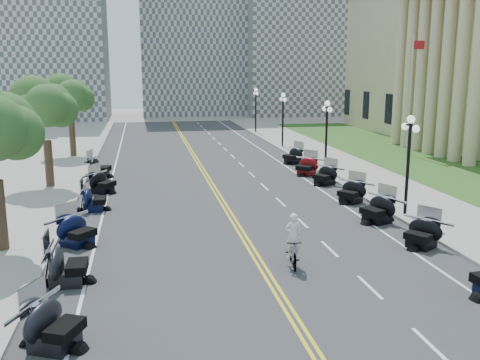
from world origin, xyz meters
TOP-DOWN VIEW (x-y plane):
  - ground at (0.00, 0.00)m, footprint 160.00×160.00m
  - road at (0.00, 10.00)m, footprint 16.00×90.00m
  - centerline_yellow_a at (-0.12, 10.00)m, footprint 0.12×90.00m
  - centerline_yellow_b at (0.12, 10.00)m, footprint 0.12×90.00m
  - edge_line_north at (6.40, 10.00)m, footprint 0.12×90.00m
  - edge_line_south at (-6.40, 10.00)m, footprint 0.12×90.00m
  - lane_dash_4 at (3.20, -8.00)m, footprint 0.12×2.00m
  - lane_dash_5 at (3.20, -4.00)m, footprint 0.12×2.00m
  - lane_dash_6 at (3.20, 0.00)m, footprint 0.12×2.00m
  - lane_dash_7 at (3.20, 4.00)m, footprint 0.12×2.00m
  - lane_dash_8 at (3.20, 8.00)m, footprint 0.12×2.00m
  - lane_dash_9 at (3.20, 12.00)m, footprint 0.12×2.00m
  - lane_dash_10 at (3.20, 16.00)m, footprint 0.12×2.00m
  - lane_dash_11 at (3.20, 20.00)m, footprint 0.12×2.00m
  - lane_dash_12 at (3.20, 24.00)m, footprint 0.12×2.00m
  - lane_dash_13 at (3.20, 28.00)m, footprint 0.12×2.00m
  - lane_dash_14 at (3.20, 32.00)m, footprint 0.12×2.00m
  - lane_dash_15 at (3.20, 36.00)m, footprint 0.12×2.00m
  - lane_dash_16 at (3.20, 40.00)m, footprint 0.12×2.00m
  - lane_dash_17 at (3.20, 44.00)m, footprint 0.12×2.00m
  - lane_dash_18 at (3.20, 48.00)m, footprint 0.12×2.00m
  - lane_dash_19 at (3.20, 52.00)m, footprint 0.12×2.00m
  - sidewalk_north at (10.50, 10.00)m, footprint 5.00×90.00m
  - sidewalk_south at (-10.50, 10.00)m, footprint 5.00×90.00m
  - lawn at (17.50, 18.00)m, footprint 9.00×60.00m
  - distant_block_a at (-18.00, 62.00)m, footprint 18.00×14.00m
  - distant_block_b at (4.00, 68.00)m, footprint 16.00×12.00m
  - distant_block_c at (22.00, 65.00)m, footprint 20.00×14.00m
  - street_lamp_2 at (8.60, 4.00)m, footprint 0.50×1.20m
  - street_lamp_3 at (8.60, 16.00)m, footprint 0.50×1.20m
  - street_lamp_4 at (8.60, 28.00)m, footprint 0.50×1.20m
  - street_lamp_5 at (8.60, 40.00)m, footprint 0.50×1.20m
  - flagpole at (18.00, 22.00)m, footprint 1.10×0.20m
  - tree_3 at (-10.00, 14.00)m, footprint 4.80×4.80m
  - tree_4 at (-10.00, 26.00)m, footprint 4.80×4.80m
  - motorcycle_n_5 at (7.02, -0.49)m, footprint 2.66×2.66m
  - motorcycle_n_6 at (6.77, 3.28)m, footprint 2.69×2.69m
  - motorcycle_n_7 at (7.02, 7.21)m, footprint 2.72×2.72m
  - motorcycle_n_8 at (7.11, 11.89)m, footprint 2.65×2.65m
  - motorcycle_n_9 at (6.91, 15.10)m, footprint 2.80×2.80m
  - motorcycle_n_10 at (7.25, 19.71)m, footprint 2.62×2.62m
  - motorcycle_s_4 at (-6.76, -6.27)m, footprint 2.76×2.76m
  - motorcycle_s_5 at (-7.00, -1.83)m, footprint 2.17×2.17m
  - motorcycle_s_6 at (-7.12, 2.37)m, footprint 2.87×2.87m
  - motorcycle_s_7 at (-6.90, 8.00)m, footprint 2.02×2.02m
  - motorcycle_s_8 at (-6.72, 12.13)m, footprint 2.77×2.77m
  - motorcycle_s_9 at (-7.24, 16.87)m, footprint 2.64×2.64m
  - bicycle at (1.14, -1.62)m, footprint 0.80×1.94m
  - cyclist_rider at (1.14, -1.62)m, footprint 0.63×0.41m

SIDE VIEW (x-z plane):
  - ground at x=0.00m, z-range 0.00..0.00m
  - road at x=0.00m, z-range 0.00..0.01m
  - centerline_yellow_a at x=-0.12m, z-range 0.01..0.01m
  - centerline_yellow_b at x=0.12m, z-range 0.01..0.01m
  - edge_line_north at x=6.40m, z-range 0.01..0.01m
  - edge_line_south at x=-6.40m, z-range 0.01..0.01m
  - lane_dash_4 at x=3.20m, z-range 0.01..0.01m
  - lane_dash_5 at x=3.20m, z-range 0.01..0.01m
  - lane_dash_6 at x=3.20m, z-range 0.01..0.01m
  - lane_dash_7 at x=3.20m, z-range 0.01..0.01m
  - lane_dash_8 at x=3.20m, z-range 0.01..0.01m
  - lane_dash_9 at x=3.20m, z-range 0.01..0.01m
  - lane_dash_10 at x=3.20m, z-range 0.01..0.01m
  - lane_dash_11 at x=3.20m, z-range 0.01..0.01m
  - lane_dash_12 at x=3.20m, z-range 0.01..0.01m
  - lane_dash_13 at x=3.20m, z-range 0.01..0.01m
  - lane_dash_14 at x=3.20m, z-range 0.01..0.01m
  - lane_dash_15 at x=3.20m, z-range 0.01..0.01m
  - lane_dash_16 at x=3.20m, z-range 0.01..0.01m
  - lane_dash_17 at x=3.20m, z-range 0.01..0.01m
  - lane_dash_18 at x=3.20m, z-range 0.01..0.01m
  - lane_dash_19 at x=3.20m, z-range 0.01..0.01m
  - lawn at x=17.50m, z-range 0.00..0.10m
  - sidewalk_north at x=10.50m, z-range 0.00..0.15m
  - sidewalk_south at x=-10.50m, z-range 0.00..0.15m
  - bicycle at x=1.14m, z-range 0.00..1.13m
  - motorcycle_n_5 at x=7.02m, z-range 0.00..1.34m
  - motorcycle_n_8 at x=7.11m, z-range 0.00..1.36m
  - motorcycle_n_7 at x=7.02m, z-range 0.00..1.37m
  - motorcycle_s_7 at x=-6.90m, z-range 0.00..1.38m
  - motorcycle_n_9 at x=6.91m, z-range 0.00..1.39m
  - motorcycle_n_10 at x=7.25m, z-range 0.00..1.39m
  - motorcycle_s_8 at x=-6.72m, z-range 0.00..1.40m
  - motorcycle_s_6 at x=-7.12m, z-range 0.00..1.43m
  - motorcycle_s_4 at x=-6.76m, z-range 0.00..1.46m
  - motorcycle_n_6 at x=6.77m, z-range 0.00..1.46m
  - motorcycle_s_5 at x=-7.00m, z-range 0.00..1.52m
  - motorcycle_s_9 at x=-7.24m, z-range 0.00..1.52m
  - cyclist_rider at x=1.14m, z-range 1.13..2.86m
  - street_lamp_2 at x=8.60m, z-range 0.15..5.05m
  - street_lamp_3 at x=8.60m, z-range 0.15..5.05m
  - street_lamp_4 at x=8.60m, z-range 0.15..5.05m
  - street_lamp_5 at x=8.60m, z-range 0.15..5.05m
  - tree_3 at x=-10.00m, z-range 0.15..9.35m
  - tree_4 at x=-10.00m, z-range 0.15..9.35m
  - flagpole at x=18.00m, z-range 0.00..10.00m
  - distant_block_c at x=22.00m, z-range 0.00..22.00m
  - distant_block_a at x=-18.00m, z-range 0.00..26.00m
  - distant_block_b at x=4.00m, z-range 0.00..30.00m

